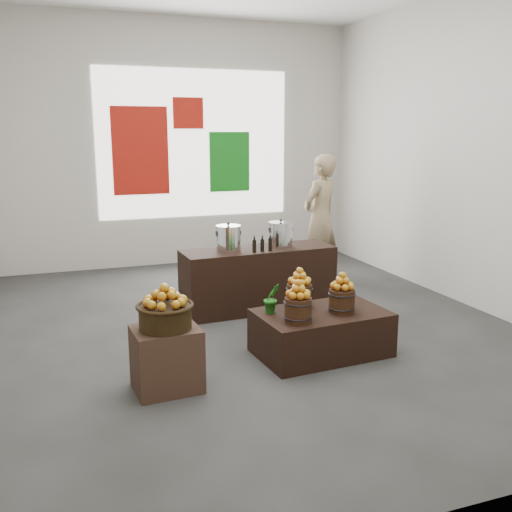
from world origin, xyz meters
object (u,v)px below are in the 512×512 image
object	(u,v)px
wicker_basket	(165,317)
shopper	(320,218)
crate	(167,359)
stock_pot_left	(228,239)
stock_pot_center	(281,235)
display_table	(321,333)
counter	(258,279)

from	to	relation	value
wicker_basket	shopper	distance (m)	4.23
crate	stock_pot_left	size ratio (longest dim) A/B	1.90
crate	stock_pot_center	distance (m)	2.74
crate	display_table	xyz separation A→B (m)	(1.63, 0.28, -0.06)
counter	stock_pot_left	xyz separation A→B (m)	(-0.39, -0.02, 0.54)
wicker_basket	stock_pot_center	distance (m)	2.68
wicker_basket	stock_pot_left	bearing A→B (deg)	58.67
stock_pot_left	wicker_basket	bearing A→B (deg)	-121.33
wicker_basket	counter	distance (m)	2.47
shopper	display_table	bearing A→B (deg)	34.81
stock_pot_center	shopper	bearing A→B (deg)	45.24
wicker_basket	counter	xyz separation A→B (m)	(1.54, 1.91, -0.27)
display_table	counter	distance (m)	1.63
shopper	crate	bearing A→B (deg)	16.23
display_table	crate	bearing A→B (deg)	-174.46
display_table	counter	world-z (taller)	counter
stock_pot_left	stock_pot_center	distance (m)	0.70
crate	stock_pot_left	world-z (taller)	stock_pot_left
stock_pot_center	counter	bearing A→B (deg)	-177.63
stock_pot_left	stock_pot_center	size ratio (longest dim) A/B	1.00
counter	display_table	bearing A→B (deg)	-89.38
crate	shopper	bearing A→B (deg)	45.78
display_table	counter	bearing A→B (deg)	88.71
shopper	stock_pot_left	bearing A→B (deg)	2.77
display_table	shopper	xyz separation A→B (m)	(1.32, 2.74, 0.72)
counter	shopper	bearing A→B (deg)	36.22
shopper	stock_pot_center	bearing A→B (deg)	15.69
stock_pot_left	crate	bearing A→B (deg)	-121.33
counter	shopper	world-z (taller)	shopper
crate	wicker_basket	distance (m)	0.38
display_table	shopper	world-z (taller)	shopper
display_table	stock_pot_center	world-z (taller)	stock_pot_center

